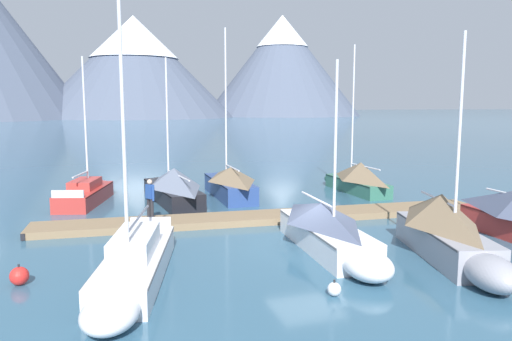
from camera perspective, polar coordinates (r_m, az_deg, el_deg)
The scene contains 14 objects.
ground_plane at distance 18.58m, azimuth 5.81°, elevation -8.52°, with size 700.00×700.00×0.00m, color #335B75.
mountain_central_massif at distance 197.60m, azimuth -13.90°, elevation 11.82°, with size 75.85×75.85×38.22m.
mountain_shoulder_ridge at distance 215.29m, azimuth 3.05°, elevation 12.14°, with size 66.78×66.78×42.36m.
dock at distance 22.14m, azimuth 1.61°, elevation -5.43°, with size 20.33×3.47×0.30m.
sailboat_nearest_berth at distance 27.60m, azimuth -18.95°, elevation -2.41°, with size 3.21×6.38×7.62m.
sailboat_second_berth at distance 14.83m, azimuth -14.09°, elevation -10.70°, with size 3.29×7.60×7.87m.
sailboat_mid_dock_port at distance 26.48m, azimuth -9.71°, elevation -1.71°, with size 2.49×7.36×7.61m.
sailboat_mid_dock_starboard at distance 27.63m, azimuth -3.18°, elevation -1.31°, with size 1.95×6.81×9.34m.
sailboat_far_berth at distance 17.59m, azimuth 8.48°, elevation -6.93°, with size 2.17×7.10×6.64m.
sailboat_outer_slip at distance 17.69m, azimuth 21.44°, elevation -6.59°, with size 3.19×6.84×7.43m.
sailboat_end_of_dock at distance 29.54m, azimuth 11.60°, elevation -0.81°, with size 1.73×6.21×8.60m.
person_on_dock at distance 21.59m, azimuth -12.19°, elevation -2.92°, with size 0.37×0.53×1.69m.
mooring_buoy_channel_marker at distance 13.92m, azimuth 9.05°, elevation -13.42°, with size 0.38×0.38×0.46m.
mooring_buoy_inner_mooring at distance 16.02m, azimuth -25.75°, elevation -10.95°, with size 0.54×0.54×0.62m.
Camera 1 is at (-7.27, -16.29, 5.20)m, focal length 34.51 mm.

